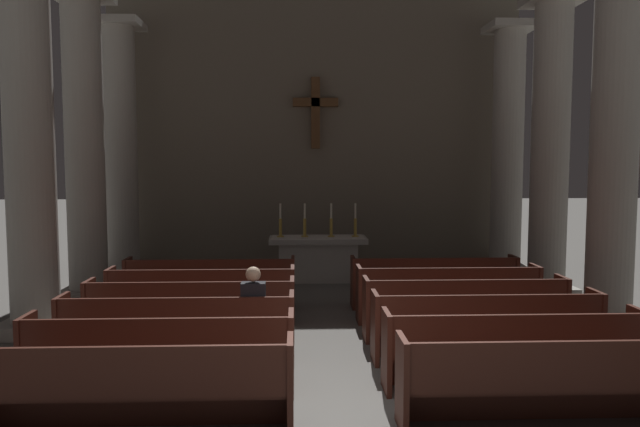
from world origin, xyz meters
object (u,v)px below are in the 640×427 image
(pew_left_row_2, at_px, (160,354))
(pew_left_row_4, at_px, (191,311))
(candlestick_inner_left, at_px, (305,226))
(candlestick_outer_right, at_px, (355,226))
(pew_right_row_3, at_px, (486,326))
(pew_right_row_2, at_px, (514,350))
(column_left_fourth, at_px, (121,154))
(pew_left_row_1, at_px, (136,388))
(pew_left_row_6, at_px, (211,283))
(pew_left_row_3, at_px, (178,330))
(column_right_second, at_px, (614,149))
(pew_right_row_4, at_px, (465,308))
(column_left_third, at_px, (85,151))
(pew_left_row_5, at_px, (202,296))
(candlestick_inner_right, at_px, (331,226))
(pew_right_row_1, at_px, (551,382))
(altar, at_px, (318,258))
(lone_worshipper, at_px, (254,312))
(candlestick_outer_left, at_px, (280,226))
(pew_right_row_5, at_px, (448,294))
(column_left_second, at_px, (30,148))
(pew_right_row_6, at_px, (434,282))
(column_right_fourth, at_px, (507,154))
(column_right_third, at_px, (550,152))

(pew_left_row_2, relative_size, pew_left_row_4, 1.00)
(candlestick_inner_left, height_order, candlestick_outer_right, same)
(pew_right_row_3, bearing_deg, pew_right_row_2, -90.00)
(column_left_fourth, relative_size, candlestick_outer_right, 7.85)
(pew_left_row_1, bearing_deg, pew_left_row_6, 90.00)
(pew_left_row_3, distance_m, pew_left_row_6, 3.08)
(pew_left_row_6, bearing_deg, column_right_second, -12.41)
(pew_left_row_3, distance_m, pew_right_row_4, 4.25)
(pew_left_row_6, height_order, column_left_third, column_left_third)
(pew_left_row_2, distance_m, pew_left_row_5, 3.08)
(pew_left_row_1, bearing_deg, candlestick_inner_right, 73.01)
(pew_left_row_2, height_order, pew_left_row_4, same)
(pew_right_row_2, xyz_separation_m, candlestick_inner_left, (-2.36, 6.71, 0.78))
(pew_right_row_1, xyz_separation_m, candlestick_inner_left, (-2.36, 7.73, 0.78))
(pew_left_row_3, bearing_deg, pew_left_row_4, 90.00)
(pew_left_row_1, bearing_deg, altar, 75.07)
(pew_left_row_3, height_order, lone_worshipper, lone_worshipper)
(pew_right_row_4, bearing_deg, pew_left_row_6, 153.56)
(altar, distance_m, candlestick_outer_left, 1.12)
(pew_right_row_5, bearing_deg, candlestick_inner_left, 123.06)
(column_left_second, relative_size, column_right_second, 1.00)
(candlestick_inner_left, bearing_deg, column_left_second, -136.52)
(lone_worshipper, bearing_deg, column_left_third, 131.49)
(pew_right_row_6, xyz_separation_m, column_right_fourth, (2.53, 3.37, 2.42))
(pew_left_row_6, xyz_separation_m, candlestick_outer_right, (2.91, 2.60, 0.78))
(pew_left_row_4, xyz_separation_m, pew_right_row_3, (4.12, -1.03, 0.00))
(pew_left_row_6, bearing_deg, column_right_third, 8.15)
(pew_left_row_4, xyz_separation_m, lone_worshipper, (1.00, -0.99, 0.22))
(column_right_second, relative_size, column_right_third, 1.00)
(pew_right_row_2, xyz_separation_m, pew_right_row_5, (0.00, 3.08, 0.00))
(pew_left_row_6, relative_size, column_left_second, 0.51)
(pew_left_row_3, height_order, pew_left_row_5, same)
(pew_left_row_4, relative_size, pew_right_row_2, 1.00)
(pew_left_row_3, xyz_separation_m, pew_right_row_1, (4.12, -2.05, 0.00))
(pew_right_row_4, relative_size, candlestick_inner_right, 4.04)
(column_left_fourth, height_order, altar, column_left_fourth)
(column_right_third, distance_m, column_left_fourth, 9.49)
(column_right_third, distance_m, column_right_fourth, 2.42)
(column_right_third, bearing_deg, candlestick_outer_left, 163.12)
(pew_left_row_3, relative_size, altar, 1.40)
(pew_right_row_4, bearing_deg, lone_worshipper, -162.44)
(pew_right_row_3, xyz_separation_m, candlestick_outer_left, (-2.91, 5.68, 0.78))
(column_left_third, height_order, column_right_fourth, same)
(pew_left_row_4, relative_size, pew_right_row_4, 1.00)
(pew_right_row_5, bearing_deg, pew_right_row_3, -90.00)
(pew_left_row_5, distance_m, pew_right_row_1, 5.82)
(pew_left_row_6, distance_m, pew_right_row_3, 5.15)
(column_right_second, distance_m, candlestick_outer_right, 5.76)
(pew_left_row_2, distance_m, candlestick_inner_left, 6.98)
(pew_left_row_2, xyz_separation_m, column_left_third, (-2.53, 5.06, 2.42))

